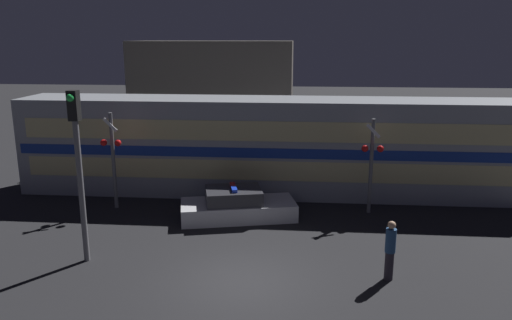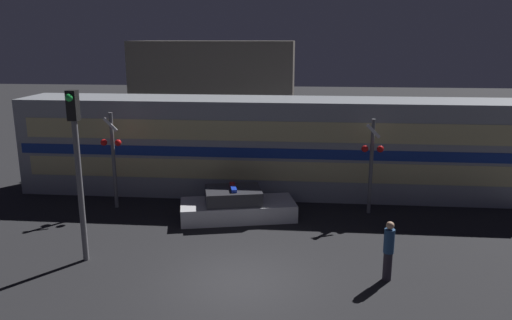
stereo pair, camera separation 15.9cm
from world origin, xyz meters
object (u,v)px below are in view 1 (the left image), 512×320
at_px(train, 271,146).
at_px(police_car, 237,206).
at_px(pedestrian, 390,250).
at_px(traffic_light_corner, 78,159).
at_px(crossing_signal_near, 372,160).

xyz_separation_m(train, police_car, (-1.13, -3.58, -1.65)).
distance_m(pedestrian, traffic_light_corner, 9.67).
bearing_deg(police_car, crossing_signal_near, -1.77).
xyz_separation_m(police_car, traffic_light_corner, (-4.29, -4.24, 2.84)).
height_order(crossing_signal_near, traffic_light_corner, traffic_light_corner).
relative_size(crossing_signal_near, traffic_light_corner, 0.71).
distance_m(train, crossing_signal_near, 4.82).
height_order(train, crossing_signal_near, train).
distance_m(police_car, crossing_signal_near, 5.61).
bearing_deg(pedestrian, train, 115.40).
bearing_deg(police_car, train, 59.14).
bearing_deg(pedestrian, traffic_light_corner, 177.22).
height_order(train, traffic_light_corner, traffic_light_corner).
bearing_deg(police_car, pedestrian, -56.11).
height_order(train, pedestrian, train).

